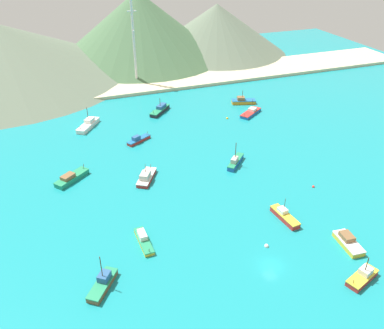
% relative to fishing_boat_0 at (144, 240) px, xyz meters
% --- Properties ---
extents(ground, '(260.00, 280.00, 0.50)m').
position_rel_fishing_boat_0_xyz_m(ground, '(20.91, 15.32, -0.94)').
color(ground, teal).
extents(fishing_boat_0, '(2.29, 8.40, 1.95)m').
position_rel_fishing_boat_0_xyz_m(fishing_boat_0, '(0.00, 0.00, 0.00)').
color(fishing_boat_0, gold).
rests_on(fishing_boat_0, ground).
extents(fishing_boat_1, '(7.49, 4.73, 5.23)m').
position_rel_fishing_boat_0_xyz_m(fishing_boat_1, '(34.66, -23.37, 0.14)').
color(fishing_boat_1, red).
rests_on(fishing_boat_1, ground).
extents(fishing_boat_2, '(9.04, 5.42, 4.97)m').
position_rel_fishing_boat_0_xyz_m(fishing_boat_2, '(52.11, 59.79, 0.21)').
color(fishing_boat_2, orange).
rests_on(fishing_boat_2, ground).
extents(fishing_boat_3, '(7.39, 7.55, 6.70)m').
position_rel_fishing_boat_0_xyz_m(fishing_boat_3, '(30.76, 21.55, 0.22)').
color(fishing_boat_3, '#1E5BA8').
rests_on(fishing_boat_3, ground).
extents(fishing_boat_4, '(3.55, 7.52, 2.16)m').
position_rel_fishing_boat_0_xyz_m(fishing_boat_4, '(38.27, -14.90, 0.12)').
color(fishing_boat_4, gold).
rests_on(fishing_boat_4, ground).
extents(fishing_boat_5, '(9.00, 9.37, 5.09)m').
position_rel_fishing_boat_0_xyz_m(fishing_boat_5, '(21.71, 62.44, 0.23)').
color(fishing_boat_5, '#232328').
rests_on(fishing_boat_5, ground).
extents(fishing_boat_6, '(8.59, 10.70, 6.58)m').
position_rel_fishing_boat_0_xyz_m(fishing_boat_6, '(-3.07, 58.98, 0.19)').
color(fishing_boat_6, silver).
rests_on(fishing_boat_6, ground).
extents(fishing_boat_7, '(7.96, 5.77, 2.16)m').
position_rel_fishing_boat_0_xyz_m(fishing_boat_7, '(9.45, 43.50, 0.03)').
color(fishing_boat_7, red).
rests_on(fishing_boat_7, ground).
extents(fishing_boat_8, '(6.57, 7.75, 6.94)m').
position_rel_fishing_boat_0_xyz_m(fishing_boat_8, '(-9.63, -8.84, 0.17)').
color(fishing_boat_8, brown).
rests_on(fishing_boat_8, ground).
extents(fishing_boat_9, '(2.99, 8.31, 5.12)m').
position_rel_fishing_boat_0_xyz_m(fishing_boat_9, '(30.76, -3.25, 0.11)').
color(fishing_boat_9, red).
rests_on(fishing_boat_9, ground).
extents(fishing_boat_10, '(6.96, 8.92, 4.75)m').
position_rel_fishing_boat_0_xyz_m(fishing_boat_10, '(6.40, 22.44, 0.19)').
color(fishing_boat_10, red).
rests_on(fishing_boat_10, ground).
extents(fishing_boat_11, '(9.85, 8.09, 5.17)m').
position_rel_fishing_boat_0_xyz_m(fishing_boat_11, '(50.20, 50.03, -0.02)').
color(fishing_boat_11, '#1E5BA8').
rests_on(fishing_boat_11, ground).
extents(fishing_boat_12, '(9.25, 8.17, 2.52)m').
position_rel_fishing_boat_0_xyz_m(fishing_boat_12, '(-11.34, 28.73, 0.11)').
color(fishing_boat_12, '#198466').
rests_on(fishing_boat_12, ground).
extents(buoy_0, '(0.88, 0.88, 0.88)m').
position_rel_fishing_boat_0_xyz_m(buoy_0, '(22.76, -9.67, -0.54)').
color(buoy_0, silver).
rests_on(buoy_0, ground).
extents(buoy_1, '(0.66, 0.66, 0.66)m').
position_rel_fishing_boat_0_xyz_m(buoy_1, '(44.09, 5.09, -0.58)').
color(buoy_1, red).
rests_on(buoy_1, ground).
extents(buoy_2, '(0.78, 0.78, 0.78)m').
position_rel_fishing_boat_0_xyz_m(buoy_2, '(41.17, 49.49, -0.56)').
color(buoy_2, gold).
rests_on(buoy_2, ground).
extents(beach_strip, '(247.00, 23.46, 1.20)m').
position_rel_fishing_boat_0_xyz_m(beach_strip, '(20.91, 92.21, -0.09)').
color(beach_strip, beige).
rests_on(beach_strip, ground).
extents(hill_central, '(79.86, 79.86, 30.87)m').
position_rel_fishing_boat_0_xyz_m(hill_central, '(31.01, 126.94, 14.74)').
color(hill_central, '#476B47').
rests_on(hill_central, ground).
extents(hill_east, '(70.05, 70.05, 23.51)m').
position_rel_fishing_boat_0_xyz_m(hill_east, '(69.16, 124.90, 11.06)').
color(hill_east, '#60705B').
rests_on(hill_east, ground).
extents(radio_tower, '(3.45, 2.76, 34.49)m').
position_rel_fishing_boat_0_xyz_m(radio_tower, '(20.76, 92.55, 16.90)').
color(radio_tower, silver).
rests_on(radio_tower, ground).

